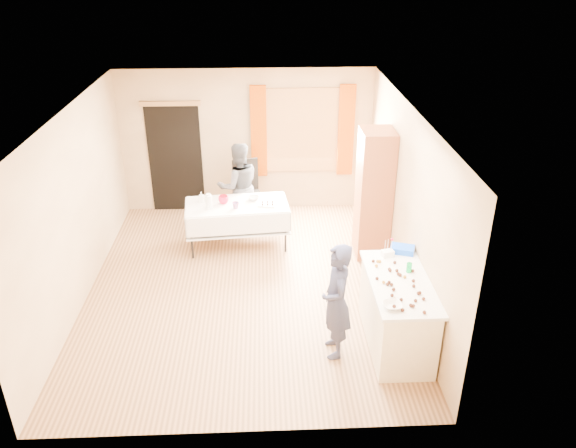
{
  "coord_description": "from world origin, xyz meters",
  "views": [
    {
      "loc": [
        0.3,
        -6.96,
        4.5
      ],
      "look_at": [
        0.62,
        0.0,
        1.0
      ],
      "focal_mm": 35.0,
      "sensor_mm": 36.0,
      "label": 1
    }
  ],
  "objects_px": {
    "party_table": "(237,221)",
    "cabinet": "(374,194)",
    "girl": "(336,301)",
    "chair": "(249,204)",
    "counter": "(397,313)",
    "woman": "(239,186)"
  },
  "relations": [
    {
      "from": "cabinet",
      "to": "chair",
      "type": "height_order",
      "value": "cabinet"
    },
    {
      "from": "party_table",
      "to": "woman",
      "type": "distance_m",
      "value": 0.75
    },
    {
      "from": "cabinet",
      "to": "girl",
      "type": "distance_m",
      "value": 2.61
    },
    {
      "from": "party_table",
      "to": "cabinet",
      "type": "bearing_deg",
      "value": -14.47
    },
    {
      "from": "party_table",
      "to": "girl",
      "type": "height_order",
      "value": "girl"
    },
    {
      "from": "chair",
      "to": "girl",
      "type": "distance_m",
      "value": 3.88
    },
    {
      "from": "cabinet",
      "to": "counter",
      "type": "distance_m",
      "value": 2.37
    },
    {
      "from": "party_table",
      "to": "girl",
      "type": "relative_size",
      "value": 1.16
    },
    {
      "from": "girl",
      "to": "woman",
      "type": "height_order",
      "value": "woman"
    },
    {
      "from": "party_table",
      "to": "chair",
      "type": "distance_m",
      "value": 0.93
    },
    {
      "from": "counter",
      "to": "party_table",
      "type": "distance_m",
      "value": 3.34
    },
    {
      "from": "chair",
      "to": "woman",
      "type": "distance_m",
      "value": 0.52
    },
    {
      "from": "counter",
      "to": "chair",
      "type": "relative_size",
      "value": 1.36
    },
    {
      "from": "girl",
      "to": "chair",
      "type": "bearing_deg",
      "value": -167.13
    },
    {
      "from": "counter",
      "to": "girl",
      "type": "distance_m",
      "value": 0.84
    },
    {
      "from": "cabinet",
      "to": "girl",
      "type": "xyz_separation_m",
      "value": [
        -0.87,
        -2.44,
        -0.28
      ]
    },
    {
      "from": "counter",
      "to": "woman",
      "type": "bearing_deg",
      "value": 121.39
    },
    {
      "from": "cabinet",
      "to": "chair",
      "type": "relative_size",
      "value": 1.84
    },
    {
      "from": "counter",
      "to": "girl",
      "type": "bearing_deg",
      "value": -169.64
    },
    {
      "from": "cabinet",
      "to": "woman",
      "type": "bearing_deg",
      "value": 154.36
    },
    {
      "from": "cabinet",
      "to": "woman",
      "type": "relative_size",
      "value": 1.33
    },
    {
      "from": "chair",
      "to": "girl",
      "type": "bearing_deg",
      "value": -87.93
    }
  ]
}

